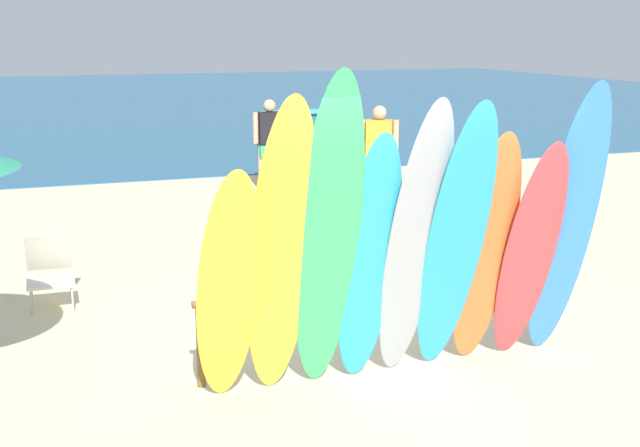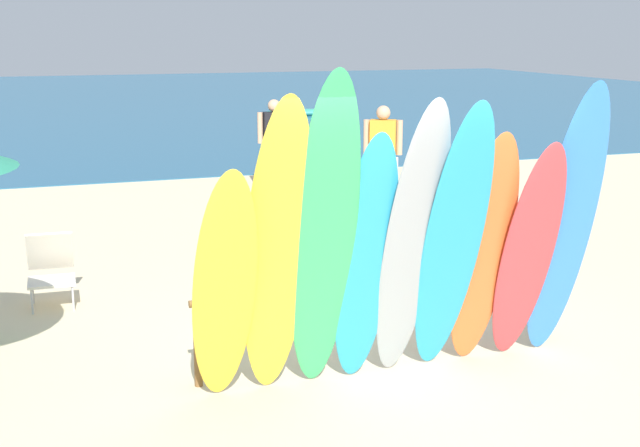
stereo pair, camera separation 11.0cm
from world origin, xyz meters
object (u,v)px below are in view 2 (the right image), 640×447
(surfboard_teal_5, at_px, (453,243))
(beach_chair_blue, at_px, (51,266))
(surfboard_teal_3, at_px, (366,262))
(surfboard_grey_4, at_px, (412,244))
(surfboard_rack, at_px, (384,297))
(surfboard_orange_6, at_px, (484,252))
(surfboard_yellow_1, at_px, (278,252))
(beachgoer_near_rack, at_px, (383,149))
(surfboard_red_7, at_px, (528,254))
(distant_boat, at_px, (306,113))
(surfboard_yellow_0, at_px, (225,290))
(surfboard_green_2, at_px, (325,238))
(beachgoer_photographing, at_px, (274,138))
(surfboard_blue_8, at_px, (566,224))

(surfboard_teal_5, height_order, beach_chair_blue, surfboard_teal_5)
(surfboard_teal_3, bearing_deg, surfboard_grey_4, -9.70)
(surfboard_rack, bearing_deg, surfboard_orange_6, -30.63)
(surfboard_teal_5, relative_size, surfboard_orange_6, 1.16)
(surfboard_rack, bearing_deg, surfboard_yellow_1, -154.84)
(beachgoer_near_rack, bearing_deg, beach_chair_blue, -119.77)
(surfboard_red_7, distance_m, beachgoer_near_rack, 6.98)
(surfboard_teal_3, distance_m, distant_boat, 22.86)
(surfboard_yellow_0, distance_m, distant_boat, 23.30)
(surfboard_yellow_0, xyz_separation_m, surfboard_grey_4, (1.59, 0.01, 0.23))
(surfboard_rack, relative_size, surfboard_teal_5, 1.37)
(surfboard_green_2, bearing_deg, surfboard_grey_4, 3.78)
(surfboard_rack, distance_m, surfboard_teal_5, 0.93)
(surfboard_green_2, distance_m, surfboard_teal_5, 1.14)
(surfboard_grey_4, xyz_separation_m, distant_boat, (6.23, 21.92, -1.13))
(beach_chair_blue, bearing_deg, surfboard_grey_4, -48.29)
(surfboard_orange_6, bearing_deg, distant_boat, 76.96)
(surfboard_yellow_0, height_order, beachgoer_near_rack, surfboard_yellow_0)
(surfboard_orange_6, bearing_deg, beach_chair_blue, 138.76)
(surfboard_green_2, distance_m, surfboard_teal_3, 0.47)
(surfboard_rack, height_order, surfboard_teal_3, surfboard_teal_3)
(surfboard_teal_5, height_order, surfboard_orange_6, surfboard_teal_5)
(surfboard_yellow_1, height_order, surfboard_green_2, surfboard_green_2)
(surfboard_yellow_0, distance_m, beachgoer_photographing, 9.52)
(surfboard_yellow_1, bearing_deg, beachgoer_photographing, 72.50)
(surfboard_red_7, xyz_separation_m, beach_chair_blue, (-3.96, 3.30, -0.63))
(surfboard_yellow_0, height_order, surfboard_yellow_1, surfboard_yellow_1)
(beachgoer_photographing, xyz_separation_m, distant_boat, (4.83, 12.89, -0.86))
(surfboard_teal_3, xyz_separation_m, surfboard_red_7, (1.54, -0.01, -0.07))
(surfboard_green_2, bearing_deg, surfboard_rack, 38.89)
(surfboard_teal_5, height_order, surfboard_red_7, surfboard_teal_5)
(surfboard_red_7, relative_size, surfboard_blue_8, 0.82)
(surfboard_yellow_0, relative_size, surfboard_teal_3, 0.93)
(surfboard_green_2, relative_size, surfboard_teal_3, 1.23)
(surfboard_yellow_1, xyz_separation_m, beachgoer_photographing, (2.55, 9.02, -0.29))
(surfboard_orange_6, xyz_separation_m, distant_boat, (5.49, 21.81, -0.97))
(surfboard_red_7, bearing_deg, beach_chair_blue, 141.69)
(surfboard_rack, relative_size, surfboard_green_2, 1.26)
(surfboard_yellow_1, height_order, distant_boat, surfboard_yellow_1)
(surfboard_green_2, height_order, surfboard_teal_5, surfboard_green_2)
(surfboard_green_2, distance_m, beach_chair_blue, 4.05)
(surfboard_green_2, relative_size, beach_chair_blue, 3.58)
(surfboard_green_2, bearing_deg, surfboard_red_7, 4.24)
(surfboard_rack, xyz_separation_m, beachgoer_near_rack, (2.68, 6.31, 0.38))
(surfboard_grey_4, distance_m, surfboard_orange_6, 0.77)
(surfboard_teal_3, bearing_deg, surfboard_blue_8, -2.48)
(surfboard_rack, height_order, surfboard_grey_4, surfboard_grey_4)
(surfboard_rack, xyz_separation_m, distant_boat, (6.24, 21.37, -0.50))
(surfboard_blue_8, relative_size, distant_boat, 0.82)
(surfboard_yellow_0, relative_size, surfboard_yellow_1, 0.81)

